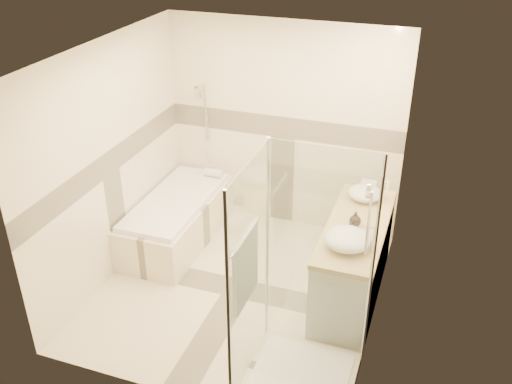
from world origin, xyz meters
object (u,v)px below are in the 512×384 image
(bathtub, at_px, (177,217))
(vessel_sink_near, at_px, (365,193))
(vessel_sink_far, at_px, (347,239))
(amenity_bottle_b, at_px, (355,219))
(vanity, at_px, (354,260))
(shower_enclosure, at_px, (291,330))
(amenity_bottle_a, at_px, (353,225))

(bathtub, xyz_separation_m, vessel_sink_near, (2.13, 0.18, 0.61))
(vessel_sink_far, relative_size, amenity_bottle_b, 2.84)
(vanity, height_order, vessel_sink_near, vessel_sink_near)
(vessel_sink_far, bearing_deg, vessel_sink_near, 90.00)
(bathtub, bearing_deg, vessel_sink_near, 4.79)
(shower_enclosure, relative_size, vessel_sink_near, 5.73)
(bathtub, height_order, vessel_sink_near, vessel_sink_near)
(bathtub, bearing_deg, vanity, -9.25)
(vessel_sink_near, relative_size, amenity_bottle_a, 2.41)
(vanity, xyz_separation_m, vessel_sink_near, (-0.02, 0.53, 0.50))
(vanity, height_order, amenity_bottle_a, amenity_bottle_a)
(bathtub, relative_size, amenity_bottle_a, 11.53)
(amenity_bottle_b, bearing_deg, shower_enclosure, -102.34)
(shower_enclosure, xyz_separation_m, amenity_bottle_b, (0.27, 1.25, 0.42))
(shower_enclosure, height_order, vessel_sink_near, shower_enclosure)
(vanity, height_order, shower_enclosure, shower_enclosure)
(bathtub, distance_m, shower_enclosure, 2.47)
(vessel_sink_near, xyz_separation_m, amenity_bottle_a, (0.00, -0.68, 0.00))
(bathtub, distance_m, vessel_sink_near, 2.22)
(shower_enclosure, distance_m, amenity_bottle_a, 1.23)
(bathtub, xyz_separation_m, vanity, (2.15, -0.35, 0.12))
(vanity, height_order, amenity_bottle_b, amenity_bottle_b)
(vanity, bearing_deg, shower_enclosure, -102.97)
(shower_enclosure, xyz_separation_m, vessel_sink_near, (0.27, 1.80, 0.42))
(bathtub, relative_size, vanity, 1.05)
(bathtub, xyz_separation_m, shower_enclosure, (1.86, -1.62, 0.20))
(bathtub, height_order, amenity_bottle_a, amenity_bottle_a)
(vanity, height_order, vessel_sink_far, vessel_sink_far)
(vanity, bearing_deg, amenity_bottle_a, -97.71)
(vessel_sink_far, height_order, amenity_bottle_a, vessel_sink_far)
(vessel_sink_near, xyz_separation_m, amenity_bottle_b, (0.00, -0.55, 0.00))
(shower_enclosure, distance_m, vessel_sink_far, 0.99)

